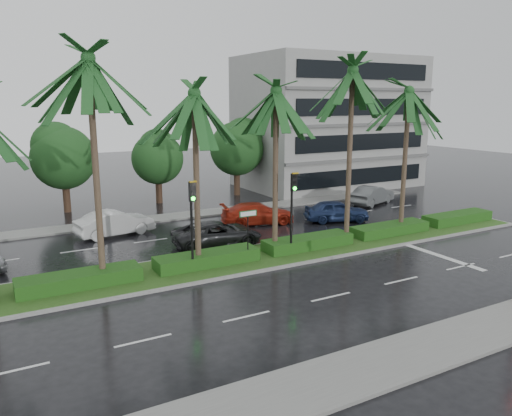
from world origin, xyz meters
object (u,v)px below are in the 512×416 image
car_white (115,223)px  car_red (258,213)px  car_blue (337,211)px  car_grey (372,195)px  signal_median_left (192,213)px  street_sign (248,223)px  car_darkgrey (217,234)px

car_white → car_red: car_white is taller
car_blue → car_grey: (6.05, 3.22, 0.00)m
car_grey → signal_median_left: bearing=94.9°
street_sign → car_darkgrey: bearing=90.0°
car_grey → car_darkgrey: bearing=86.8°
signal_median_left → car_grey: signal_median_left is taller
signal_median_left → car_blue: signal_median_left is taller
car_blue → car_grey: bearing=-40.5°
car_white → car_darkgrey: (4.50, -5.05, -0.06)m
car_darkgrey → signal_median_left: bearing=148.4°
street_sign → car_blue: (9.50, 5.05, -1.39)m
car_red → car_grey: (11.05, 1.21, 0.03)m
car_red → car_blue: (5.00, -2.01, 0.03)m
signal_median_left → car_white: signal_median_left is taller
car_white → signal_median_left: bearing=-179.1°
car_red → car_blue: size_ratio=1.13×
street_sign → car_red: street_sign is taller
signal_median_left → car_red: size_ratio=0.90×
signal_median_left → street_sign: (3.00, 0.18, -0.87)m
car_red → car_blue: 5.39m
street_sign → car_white: bearing=117.2°
signal_median_left → street_sign: size_ratio=1.68×
car_darkgrey → car_blue: 9.60m
car_blue → car_red: bearing=89.5°
street_sign → car_grey: 17.67m
signal_median_left → car_red: bearing=44.0°
car_red → car_grey: car_grey is taller
signal_median_left → car_grey: size_ratio=0.97×
car_white → car_red: (9.00, -1.68, -0.06)m
car_darkgrey → car_blue: car_blue is taller
car_white → car_red: 9.16m
street_sign → car_white: (-4.50, 8.74, -1.36)m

